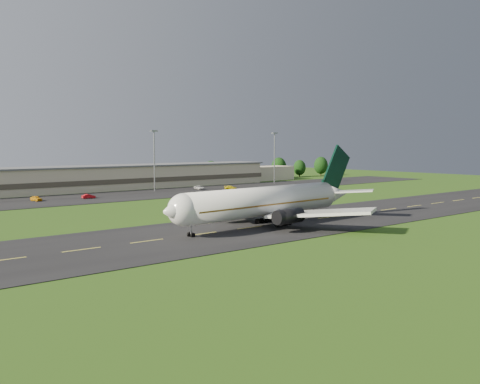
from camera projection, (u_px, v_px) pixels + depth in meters
ground at (328, 218)px, 114.10m from camera, size 360.00×360.00×0.00m
taxiway at (328, 218)px, 114.10m from camera, size 220.00×30.00×0.10m
apron at (154, 194)px, 169.21m from camera, size 260.00×30.00×0.10m
airliner at (266, 202)px, 102.29m from camera, size 51.29×42.07×15.57m
terminal at (135, 177)px, 191.45m from camera, size 145.00×16.00×8.40m
light_mast_centre at (154, 153)px, 177.40m from camera, size 2.40×1.20×20.35m
light_mast_east at (274, 152)px, 212.45m from camera, size 2.40×1.20×20.35m
tree_line at (184, 171)px, 215.80m from camera, size 200.67×8.50×10.48m
service_vehicle_a at (36, 198)px, 146.86m from camera, size 2.38×4.41×1.42m
service_vehicle_b at (89, 196)px, 153.53m from camera, size 3.88×1.49×1.26m
service_vehicle_c at (199, 187)px, 184.82m from camera, size 3.16×5.18×1.34m
service_vehicle_d at (231, 187)px, 185.16m from camera, size 4.30×4.37×1.27m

